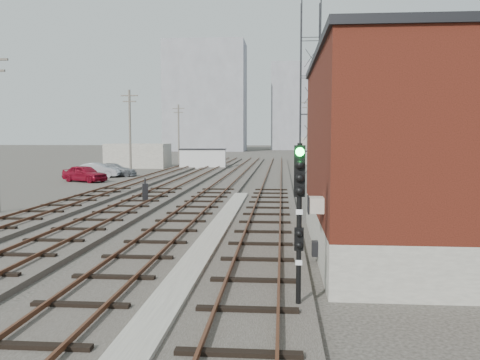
# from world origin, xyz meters

# --- Properties ---
(ground) EXTENTS (320.00, 320.00, 0.00)m
(ground) POSITION_xyz_m (0.00, 60.00, 0.00)
(ground) COLOR #282621
(ground) RESTS_ON ground
(track_right) EXTENTS (3.20, 90.00, 0.39)m
(track_right) POSITION_xyz_m (2.50, 39.00, 0.11)
(track_right) COLOR #332D28
(track_right) RESTS_ON ground
(track_mid_right) EXTENTS (3.20, 90.00, 0.39)m
(track_mid_right) POSITION_xyz_m (-1.50, 39.00, 0.11)
(track_mid_right) COLOR #332D28
(track_mid_right) RESTS_ON ground
(track_mid_left) EXTENTS (3.20, 90.00, 0.39)m
(track_mid_left) POSITION_xyz_m (-5.50, 39.00, 0.11)
(track_mid_left) COLOR #332D28
(track_mid_left) RESTS_ON ground
(track_left) EXTENTS (3.20, 90.00, 0.39)m
(track_left) POSITION_xyz_m (-9.50, 39.00, 0.11)
(track_left) COLOR #332D28
(track_left) RESTS_ON ground
(platform_curb) EXTENTS (0.90, 28.00, 0.26)m
(platform_curb) POSITION_xyz_m (0.50, 14.00, 0.13)
(platform_curb) COLOR gray
(platform_curb) RESTS_ON ground
(brick_building) EXTENTS (6.54, 12.20, 7.22)m
(brick_building) POSITION_xyz_m (7.50, 12.00, 3.63)
(brick_building) COLOR gray
(brick_building) RESTS_ON ground
(lattice_tower) EXTENTS (1.60, 1.60, 15.00)m
(lattice_tower) POSITION_xyz_m (5.50, 35.00, 7.50)
(lattice_tower) COLOR black
(lattice_tower) RESTS_ON ground
(utility_pole_left_b) EXTENTS (1.80, 0.24, 9.00)m
(utility_pole_left_b) POSITION_xyz_m (-12.50, 45.00, 4.80)
(utility_pole_left_b) COLOR #595147
(utility_pole_left_b) RESTS_ON ground
(utility_pole_left_c) EXTENTS (1.80, 0.24, 9.00)m
(utility_pole_left_c) POSITION_xyz_m (-12.50, 70.00, 4.80)
(utility_pole_left_c) COLOR #595147
(utility_pole_left_c) RESTS_ON ground
(utility_pole_right_a) EXTENTS (1.80, 0.24, 9.00)m
(utility_pole_right_a) POSITION_xyz_m (6.50, 28.00, 4.80)
(utility_pole_right_a) COLOR #595147
(utility_pole_right_a) RESTS_ON ground
(utility_pole_right_b) EXTENTS (1.80, 0.24, 9.00)m
(utility_pole_right_b) POSITION_xyz_m (6.50, 58.00, 4.80)
(utility_pole_right_b) COLOR #595147
(utility_pole_right_b) RESTS_ON ground
(apartment_left) EXTENTS (22.00, 14.00, 30.00)m
(apartment_left) POSITION_xyz_m (-18.00, 135.00, 15.00)
(apartment_left) COLOR gray
(apartment_left) RESTS_ON ground
(apartment_right) EXTENTS (16.00, 12.00, 26.00)m
(apartment_right) POSITION_xyz_m (8.00, 150.00, 13.00)
(apartment_right) COLOR gray
(apartment_right) RESTS_ON ground
(shed_left) EXTENTS (8.00, 5.00, 3.20)m
(shed_left) POSITION_xyz_m (-16.00, 60.00, 1.60)
(shed_left) COLOR gray
(shed_left) RESTS_ON ground
(shed_right) EXTENTS (6.00, 6.00, 4.00)m
(shed_right) POSITION_xyz_m (9.00, 70.00, 2.00)
(shed_right) COLOR gray
(shed_right) RESTS_ON ground
(signal_mast) EXTENTS (0.40, 0.41, 4.10)m
(signal_mast) POSITION_xyz_m (3.70, 5.22, 2.41)
(signal_mast) COLOR gray
(signal_mast) RESTS_ON ground
(switch_stand) EXTENTS (0.44, 0.44, 1.48)m
(switch_stand) POSITION_xyz_m (-5.33, 24.42, 0.70)
(switch_stand) COLOR black
(switch_stand) RESTS_ON ground
(site_trailer) EXTENTS (6.29, 3.14, 2.56)m
(site_trailer) POSITION_xyz_m (-7.05, 59.08, 1.29)
(site_trailer) COLOR silver
(site_trailer) RESTS_ON ground
(car_red) EXTENTS (4.92, 3.63, 1.56)m
(car_red) POSITION_xyz_m (-14.93, 38.63, 0.78)
(car_red) COLOR maroon
(car_red) RESTS_ON ground
(car_silver) EXTENTS (4.56, 1.76, 1.48)m
(car_silver) POSITION_xyz_m (-15.56, 43.64, 0.74)
(car_silver) COLOR #A5A9AD
(car_silver) RESTS_ON ground
(car_grey) EXTENTS (4.88, 2.35, 1.37)m
(car_grey) POSITION_xyz_m (-14.36, 45.17, 0.69)
(car_grey) COLOR gray
(car_grey) RESTS_ON ground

